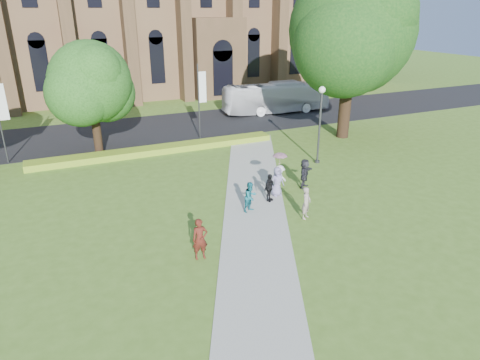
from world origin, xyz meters
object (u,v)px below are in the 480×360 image
large_tree (352,31)px  streetlamp (320,116)px  tour_coach (276,98)px  pedestrian_0 (200,239)px

large_tree → streetlamp: bearing=-140.7°
streetlamp → tour_coach: (4.76, 14.63, -1.76)m
large_tree → tour_coach: bearing=94.2°
streetlamp → large_tree: (5.50, 4.50, 5.07)m
streetlamp → tour_coach: streetlamp is taller
large_tree → tour_coach: large_tree is taller
large_tree → tour_coach: size_ratio=1.21×
streetlamp → large_tree: size_ratio=0.40×
tour_coach → pedestrian_0: size_ratio=5.99×
streetlamp → pedestrian_0: streetlamp is taller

